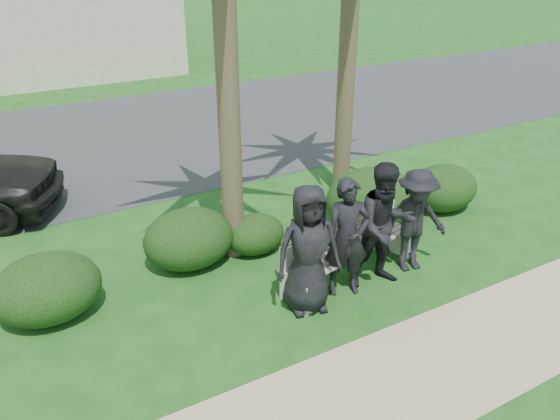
{
  "coord_description": "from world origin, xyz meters",
  "views": [
    {
      "loc": [
        -3.99,
        -5.13,
        4.39
      ],
      "look_at": [
        -0.52,
        1.0,
        0.91
      ],
      "focal_mm": 35.0,
      "sensor_mm": 36.0,
      "label": 1
    }
  ],
  "objects_px": {
    "man_d": "(415,221)",
    "man_c": "(385,226)",
    "man_b": "(347,238)",
    "man_a": "(308,250)",
    "park_bench": "(350,253)"
  },
  "relations": [
    {
      "from": "park_bench",
      "to": "man_d",
      "type": "relative_size",
      "value": 1.52
    },
    {
      "from": "man_b",
      "to": "man_c",
      "type": "bearing_deg",
      "value": 11.55
    },
    {
      "from": "park_bench",
      "to": "man_b",
      "type": "height_order",
      "value": "man_b"
    },
    {
      "from": "man_b",
      "to": "man_c",
      "type": "height_order",
      "value": "man_c"
    },
    {
      "from": "park_bench",
      "to": "man_d",
      "type": "height_order",
      "value": "man_d"
    },
    {
      "from": "park_bench",
      "to": "man_c",
      "type": "bearing_deg",
      "value": -65.33
    },
    {
      "from": "man_a",
      "to": "man_d",
      "type": "xyz_separation_m",
      "value": [
        1.85,
        0.06,
        -0.09
      ]
    },
    {
      "from": "park_bench",
      "to": "man_c",
      "type": "height_order",
      "value": "man_c"
    },
    {
      "from": "man_a",
      "to": "man_c",
      "type": "bearing_deg",
      "value": 11.62
    },
    {
      "from": "man_a",
      "to": "man_d",
      "type": "distance_m",
      "value": 1.85
    },
    {
      "from": "park_bench",
      "to": "man_c",
      "type": "xyz_separation_m",
      "value": [
        0.27,
        -0.37,
        0.54
      ]
    },
    {
      "from": "man_b",
      "to": "man_d",
      "type": "relative_size",
      "value": 1.07
    },
    {
      "from": "man_d",
      "to": "man_c",
      "type": "bearing_deg",
      "value": -162.51
    },
    {
      "from": "man_b",
      "to": "man_a",
      "type": "bearing_deg",
      "value": -156.58
    },
    {
      "from": "man_b",
      "to": "man_d",
      "type": "xyz_separation_m",
      "value": [
        1.2,
        0.01,
        -0.05
      ]
    }
  ]
}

